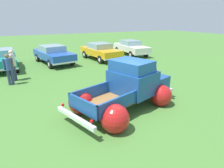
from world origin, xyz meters
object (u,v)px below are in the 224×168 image
object	(u,v)px
show_car_1	(53,54)
spectator_2	(13,63)
vintage_pickup_truck	(128,89)
show_car_0	(2,58)
spectator_0	(9,68)
show_car_3	(131,47)
show_car_2	(101,51)

from	to	relation	value
show_car_1	spectator_2	distance (m)	4.68
vintage_pickup_truck	show_car_0	distance (m)	10.46
vintage_pickup_truck	show_car_0	xyz separation A→B (m)	(-4.80, 9.29, 0.02)
show_car_0	spectator_0	size ratio (longest dim) A/B	2.57
show_car_1	spectator_2	xyz separation A→B (m)	(-2.95, -3.62, 0.25)
show_car_0	spectator_0	bearing A→B (deg)	5.53
show_car_3	spectator_2	world-z (taller)	spectator_2
vintage_pickup_truck	show_car_2	distance (m)	9.70
vintage_pickup_truck	show_car_2	world-z (taller)	vintage_pickup_truck
show_car_2	show_car_0	bearing A→B (deg)	-96.82
show_car_2	spectator_2	size ratio (longest dim) A/B	2.56
spectator_0	spectator_2	world-z (taller)	spectator_2
vintage_pickup_truck	show_car_2	xyz separation A→B (m)	(2.83, 9.28, 0.03)
show_car_1	spectator_0	bearing A→B (deg)	-46.13
spectator_0	spectator_2	size ratio (longest dim) A/B	0.95
show_car_0	show_car_1	size ratio (longest dim) A/B	0.89
show_car_1	show_car_3	world-z (taller)	same
show_car_3	show_car_2	bearing A→B (deg)	-75.99
spectator_2	spectator_0	bearing A→B (deg)	-81.54
show_car_1	vintage_pickup_truck	bearing A→B (deg)	-3.23
vintage_pickup_truck	show_car_2	size ratio (longest dim) A/B	1.08
show_car_0	vintage_pickup_truck	bearing A→B (deg)	26.37
spectator_0	show_car_1	bearing A→B (deg)	-54.51
vintage_pickup_truck	show_car_1	distance (m)	9.67
vintage_pickup_truck	spectator_0	distance (m)	6.80
show_car_0	show_car_3	bearing A→B (deg)	92.44
vintage_pickup_truck	spectator_2	world-z (taller)	vintage_pickup_truck
show_car_3	spectator_2	xyz separation A→B (m)	(-10.54, -3.98, 0.25)
show_car_2	spectator_0	bearing A→B (deg)	-67.30
show_car_3	show_car_1	bearing A→B (deg)	-84.10
show_car_0	show_car_1	distance (m)	3.63
show_car_2	spectator_2	xyz separation A→B (m)	(-6.96, -3.30, 0.25)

